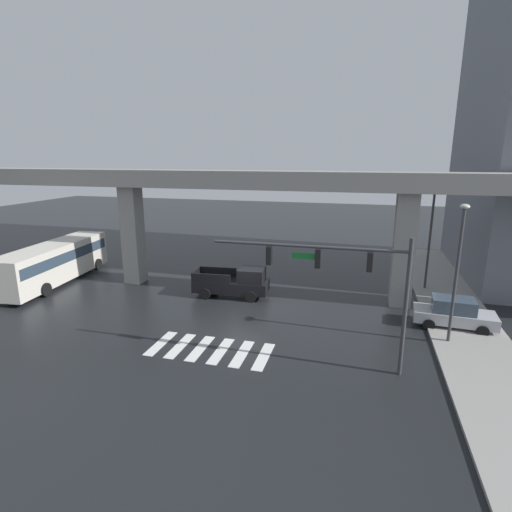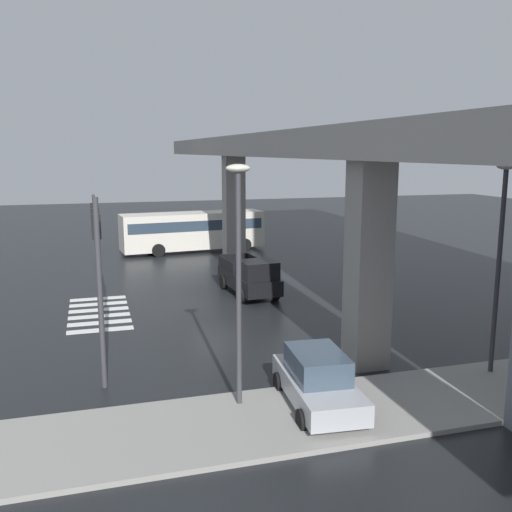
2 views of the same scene
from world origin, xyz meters
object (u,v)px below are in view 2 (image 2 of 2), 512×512
at_px(city_bus, 193,229).
at_px(sedan_silver, 318,380).
at_px(pickup_truck, 251,277).
at_px(fire_hydrant, 295,382).
at_px(street_lamp_near_corner, 238,259).
at_px(traffic_signal_mast, 96,237).
at_px(street_lamp_mid_block, 500,245).

relative_size(city_bus, sedan_silver, 2.49).
distance_m(pickup_truck, fire_hydrant, 12.64).
bearing_deg(street_lamp_near_corner, traffic_signal_mast, -144.26).
height_order(traffic_signal_mast, street_lamp_near_corner, street_lamp_near_corner).
bearing_deg(sedan_silver, fire_hydrant, -162.03).
bearing_deg(fire_hydrant, pickup_truck, 170.64).
xyz_separation_m(sedan_silver, fire_hydrant, (-1.03, -0.33, -0.42)).
bearing_deg(street_lamp_near_corner, pickup_truck, 162.79).
bearing_deg(pickup_truck, fire_hydrant, -9.36).
relative_size(pickup_truck, street_lamp_mid_block, 0.72).
distance_m(pickup_truck, city_bus, 14.24).
bearing_deg(sedan_silver, street_lamp_mid_block, 95.37).
relative_size(city_bus, traffic_signal_mast, 1.27).
bearing_deg(sedan_silver, pickup_truck, 172.72).
height_order(pickup_truck, fire_hydrant, pickup_truck).
bearing_deg(traffic_signal_mast, city_bus, 161.45).
relative_size(sedan_silver, street_lamp_mid_block, 0.61).
distance_m(city_bus, fire_hydrant, 26.75).
bearing_deg(street_lamp_mid_block, sedan_silver, -84.63).
relative_size(traffic_signal_mast, fire_hydrant, 10.22).
relative_size(traffic_signal_mast, street_lamp_mid_block, 1.20).
relative_size(street_lamp_mid_block, fire_hydrant, 8.52).
distance_m(pickup_truck, street_lamp_mid_block, 14.23).
xyz_separation_m(pickup_truck, city_bus, (-14.22, -0.54, 0.73)).
height_order(pickup_truck, traffic_signal_mast, traffic_signal_mast).
distance_m(pickup_truck, traffic_signal_mast, 11.42).
relative_size(sedan_silver, traffic_signal_mast, 0.51).
distance_m(traffic_signal_mast, street_lamp_near_corner, 6.58).
xyz_separation_m(city_bus, traffic_signal_mast, (21.73, -7.29, 2.84)).
relative_size(pickup_truck, city_bus, 0.48).
distance_m(pickup_truck, street_lamp_near_corner, 13.92).
relative_size(pickup_truck, traffic_signal_mast, 0.60).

